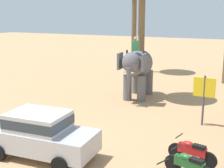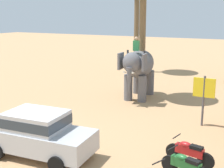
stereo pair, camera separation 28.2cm
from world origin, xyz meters
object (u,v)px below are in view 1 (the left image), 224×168
signboard_yellow (204,91)px  motorcycle_mid_row (189,165)px  car_sedan_foreground (40,133)px  elephant_with_mahout (138,67)px  motorcycle_fourth_in_row (192,151)px

signboard_yellow → motorcycle_mid_row: bearing=-83.6°
car_sedan_foreground → elephant_with_mahout: size_ratio=1.07×
elephant_with_mahout → motorcycle_fourth_in_row: size_ratio=2.22×
car_sedan_foreground → motorcycle_fourth_in_row: car_sedan_foreground is taller
motorcycle_mid_row → signboard_yellow: size_ratio=0.73×
car_sedan_foreground → elephant_with_mahout: (0.05, 9.22, 1.06)m
car_sedan_foreground → signboard_yellow: size_ratio=1.76×
motorcycle_fourth_in_row → signboard_yellow: 4.34m
car_sedan_foreground → motorcycle_fourth_in_row: size_ratio=2.37×
elephant_with_mahout → motorcycle_fourth_in_row: elephant_with_mahout is taller
motorcycle_fourth_in_row → signboard_yellow: size_ratio=0.74×
signboard_yellow → car_sedan_foreground: bearing=-127.5°
car_sedan_foreground → signboard_yellow: (4.67, 6.08, 0.76)m
elephant_with_mahout → car_sedan_foreground: bearing=-90.3°
elephant_with_mahout → motorcycle_mid_row: bearing=-58.0°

